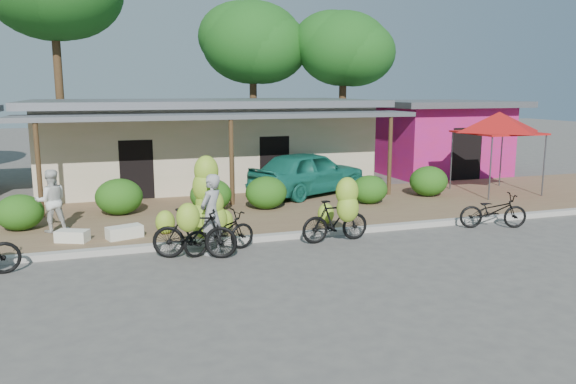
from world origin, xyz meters
name	(u,v)px	position (x,y,z in m)	size (l,w,h in m)	color
ground	(295,263)	(0.00, 0.00, 0.00)	(100.00, 100.00, 0.00)	#514E4B
sidewalk	(241,213)	(0.00, 5.00, 0.06)	(60.00, 6.00, 0.12)	olive
curb	(269,237)	(0.00, 2.00, 0.07)	(60.00, 0.25, 0.15)	#A8A399
shop_main	(204,141)	(0.00, 10.93, 1.72)	(13.00, 8.50, 3.35)	beige
shop_pink	(434,136)	(10.50, 10.99, 1.67)	(6.00, 6.00, 3.25)	#B91C5A
tree_center_right	(248,41)	(3.31, 16.61, 6.12)	(5.15, 5.03, 8.03)	#503C20
tree_near_right	(339,47)	(7.31, 14.61, 5.79)	(4.63, 4.47, 7.51)	#503C20
hedge_0	(19,212)	(-5.99, 4.62, 0.59)	(1.20, 1.08, 0.94)	#1F5613
hedge_1	(119,197)	(-3.46, 5.74, 0.65)	(1.36, 1.23, 1.06)	#1F5613
hedge_2	(211,195)	(-0.82, 5.39, 0.61)	(1.26, 1.13, 0.98)	#1F5613
hedge_3	(266,193)	(0.86, 5.16, 0.62)	(1.28, 1.15, 1.00)	#1F5613
hedge_4	(370,189)	(4.24, 4.89, 0.58)	(1.17, 1.05, 0.91)	#1F5613
hedge_5	(429,181)	(6.76, 5.43, 0.64)	(1.32, 1.19, 1.03)	#1F5613
red_canopy	(499,122)	(9.40, 5.29, 2.61)	(3.50, 3.50, 2.86)	#59595E
bike_left	(194,232)	(-2.02, 0.99, 0.63)	(1.98, 1.40, 1.41)	black
bike_center	(213,215)	(-1.49, 1.57, 0.84)	(1.93, 1.41, 2.23)	black
bike_right	(338,215)	(1.55, 1.20, 0.71)	(1.81, 1.18, 1.72)	black
bike_far_right	(493,211)	(6.20, 1.31, 0.48)	(1.93, 1.16, 0.96)	black
loose_banana_a	(165,222)	(-2.44, 3.01, 0.43)	(0.49, 0.42, 0.61)	#A6C230
loose_banana_b	(224,221)	(-0.96, 2.78, 0.41)	(0.46, 0.39, 0.57)	#A6C230
loose_banana_c	(326,214)	(1.84, 2.72, 0.41)	(0.46, 0.39, 0.57)	#A6C230
sack_near	(125,232)	(-3.45, 2.92, 0.27)	(0.85, 0.40, 0.30)	silver
sack_far	(72,236)	(-4.66, 2.97, 0.26)	(0.75, 0.38, 0.28)	silver
vendor	(211,214)	(-1.57, 1.28, 0.93)	(0.68, 0.45, 1.87)	gray
bystander	(51,201)	(-5.17, 4.17, 0.93)	(0.79, 0.61, 1.62)	silver
teal_van	(308,173)	(2.92, 7.00, 0.89)	(1.83, 4.54, 1.55)	#176B5A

